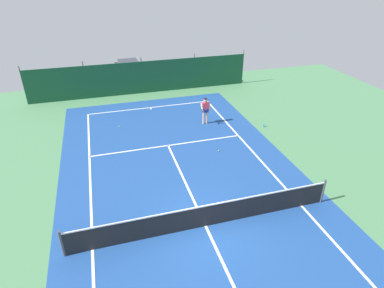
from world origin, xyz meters
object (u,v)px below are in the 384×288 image
at_px(tennis_player, 205,109).
at_px(tennis_ball_near_player, 219,151).
at_px(tennis_net, 206,216).
at_px(water_bottle, 264,125).
at_px(parked_car, 129,71).
at_px(tennis_ball_midcourt, 119,127).

height_order(tennis_player, tennis_ball_near_player, tennis_player).
xyz_separation_m(tennis_net, tennis_ball_near_player, (2.42, 5.08, -0.48)).
bearing_deg(tennis_ball_near_player, water_bottle, 28.39).
xyz_separation_m(tennis_ball_near_player, parked_car, (-3.05, 13.00, 0.81)).
distance_m(tennis_net, tennis_ball_near_player, 5.64).
bearing_deg(parked_car, tennis_ball_near_player, 100.25).
bearing_deg(parked_car, tennis_ball_midcourt, 75.87).
relative_size(tennis_player, parked_car, 0.38).
relative_size(tennis_net, tennis_ball_near_player, 153.33).
bearing_deg(tennis_ball_midcourt, tennis_ball_near_player, -42.53).
height_order(tennis_ball_near_player, water_bottle, water_bottle).
relative_size(tennis_ball_near_player, water_bottle, 0.28).
relative_size(tennis_player, tennis_ball_midcourt, 24.85).
relative_size(tennis_net, parked_car, 2.36).
xyz_separation_m(tennis_ball_near_player, water_bottle, (3.60, 1.95, 0.09)).
bearing_deg(water_bottle, tennis_net, -130.60).
distance_m(tennis_net, tennis_player, 8.93).
height_order(tennis_net, tennis_player, tennis_player).
relative_size(tennis_ball_midcourt, water_bottle, 0.28).
xyz_separation_m(tennis_player, parked_car, (-3.42, 9.60, -0.12)).
bearing_deg(water_bottle, tennis_player, 155.84).
bearing_deg(tennis_player, parked_car, -62.83).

